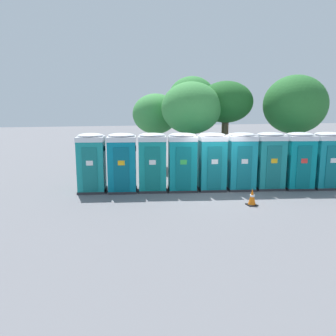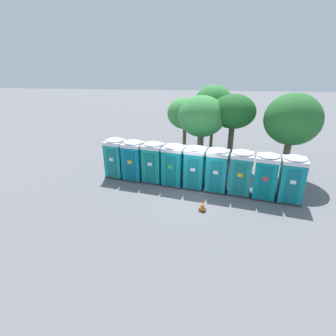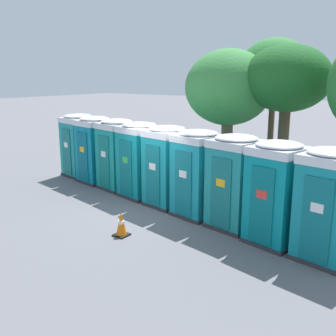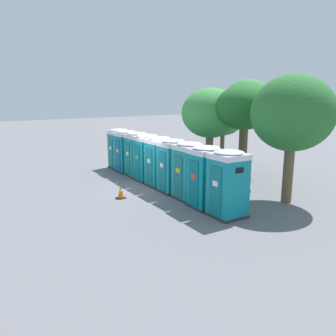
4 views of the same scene
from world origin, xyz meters
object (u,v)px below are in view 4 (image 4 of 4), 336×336
(portapotty_1, at_px, (127,151))
(portapotty_6, at_px, (189,170))
(portapotty_5, at_px, (173,165))
(street_tree_3, at_px, (244,108))
(portapotty_0, at_px, (119,148))
(portapotty_4, at_px, (159,161))
(street_tree_2, at_px, (210,114))
(street_tree_1, at_px, (247,103))
(portapotty_3, at_px, (147,157))
(street_tree_0, at_px, (223,117))
(portapotty_8, at_px, (228,183))
(portapotty_2, at_px, (137,154))
(street_tree_4, at_px, (293,114))
(traffic_cone, at_px, (121,192))
(portapotty_7, at_px, (206,177))

(portapotty_1, xyz_separation_m, portapotty_6, (6.43, -1.20, 0.00))
(portapotty_1, xyz_separation_m, portapotty_5, (5.14, -0.99, 0.00))
(portapotty_5, distance_m, street_tree_3, 4.90)
(portapotty_1, bearing_deg, portapotty_0, 165.99)
(portapotty_1, relative_size, portapotty_4, 1.00)
(portapotty_4, height_order, street_tree_2, street_tree_2)
(street_tree_1, bearing_deg, street_tree_2, -110.02)
(portapotty_3, distance_m, portapotty_4, 1.31)
(portapotty_6, xyz_separation_m, street_tree_3, (-0.21, 4.21, 2.61))
(portapotty_4, distance_m, portapotty_5, 1.31)
(portapotty_3, height_order, portapotty_6, same)
(portapotty_1, relative_size, portapotty_3, 1.00)
(street_tree_2, bearing_deg, street_tree_3, 5.30)
(portapotty_6, height_order, street_tree_0, street_tree_0)
(portapotty_3, height_order, street_tree_2, street_tree_2)
(street_tree_2, bearing_deg, portapotty_4, -94.34)
(portapotty_4, bearing_deg, street_tree_1, 79.27)
(portapotty_8, bearing_deg, portapotty_4, 168.32)
(portapotty_2, xyz_separation_m, portapotty_3, (1.28, -0.30, -0.00))
(street_tree_4, bearing_deg, portapotty_0, -173.56)
(street_tree_2, relative_size, traffic_cone, 7.80)
(portapotty_0, height_order, portapotty_4, same)
(portapotty_2, relative_size, portapotty_8, 1.00)
(portapotty_4, bearing_deg, portapotty_1, 169.34)
(traffic_cone, bearing_deg, portapotty_4, 100.61)
(portapotty_4, xyz_separation_m, street_tree_0, (-1.03, 6.35, 1.96))
(portapotty_5, height_order, traffic_cone, portapotty_5)
(street_tree_0, bearing_deg, portapotty_0, -127.67)
(portapotty_7, distance_m, portapotty_8, 1.31)
(portapotty_1, bearing_deg, street_tree_3, 25.84)
(portapotty_5, xyz_separation_m, street_tree_1, (-0.18, 6.11, 2.85))
(street_tree_3, bearing_deg, portapotty_3, -136.21)
(street_tree_3, relative_size, traffic_cone, 7.94)
(portapotty_3, xyz_separation_m, street_tree_4, (7.04, 2.03, 2.47))
(portapotty_3, height_order, street_tree_0, street_tree_0)
(portapotty_3, distance_m, portapotty_7, 5.23)
(portapotty_1, bearing_deg, portapotty_8, -11.24)
(portapotty_2, height_order, street_tree_1, street_tree_1)
(street_tree_4, bearing_deg, portapotty_6, -139.16)
(street_tree_1, bearing_deg, street_tree_3, -59.13)
(portapotty_8, xyz_separation_m, traffic_cone, (-4.62, -1.64, -0.97))
(portapotty_6, xyz_separation_m, street_tree_1, (-1.47, 6.32, 2.85))
(portapotty_2, bearing_deg, street_tree_3, 33.03)
(portapotty_4, distance_m, traffic_cone, 2.92)
(portapotty_0, height_order, portapotty_5, same)
(portapotty_7, bearing_deg, traffic_cone, -150.54)
(portapotty_2, bearing_deg, portapotty_7, -11.99)
(portapotty_2, xyz_separation_m, traffic_cone, (3.07, -3.24, -0.97))
(portapotty_1, height_order, street_tree_2, street_tree_2)
(portapotty_6, height_order, street_tree_3, street_tree_3)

